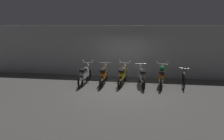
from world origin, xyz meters
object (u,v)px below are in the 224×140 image
at_px(motorbike_slot_1, 104,75).
at_px(motorbike_slot_2, 123,75).
at_px(bicycle, 184,79).
at_px(motorbike_slot_3, 142,76).
at_px(motorbike_slot_4, 162,76).
at_px(motorbike_slot_0, 85,75).

distance_m(motorbike_slot_1, motorbike_slot_2, 0.96).
bearing_deg(motorbike_slot_2, bicycle, 2.44).
height_order(motorbike_slot_3, motorbike_slot_4, motorbike_slot_4).
height_order(motorbike_slot_1, motorbike_slot_4, motorbike_slot_4).
relative_size(motorbike_slot_0, motorbike_slot_4, 1.00).
xyz_separation_m(motorbike_slot_0, bicycle, (4.92, 0.28, -0.13)).
xyz_separation_m(motorbike_slot_3, motorbike_slot_4, (0.96, 0.05, 0.04)).
xyz_separation_m(motorbike_slot_0, motorbike_slot_3, (2.87, 0.07, -0.00)).
relative_size(motorbike_slot_4, bicycle, 1.13).
bearing_deg(motorbike_slot_0, motorbike_slot_2, 4.61).
distance_m(motorbike_slot_3, motorbike_slot_4, 0.96).
bearing_deg(motorbike_slot_0, motorbike_slot_3, 1.35).
bearing_deg(motorbike_slot_3, motorbike_slot_0, -178.65).
relative_size(motorbike_slot_1, motorbike_slot_4, 1.00).
xyz_separation_m(motorbike_slot_3, bicycle, (2.05, 0.22, -0.13)).
xyz_separation_m(motorbike_slot_1, motorbike_slot_4, (2.87, 0.03, 0.04)).
xyz_separation_m(motorbike_slot_1, motorbike_slot_3, (1.91, -0.02, 0.00)).
bearing_deg(motorbike_slot_4, motorbike_slot_0, -178.30).
distance_m(motorbike_slot_0, bicycle, 4.93).
height_order(motorbike_slot_1, motorbike_slot_3, same).
height_order(motorbike_slot_0, motorbike_slot_2, same).
bearing_deg(motorbike_slot_0, motorbike_slot_4, 1.70).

